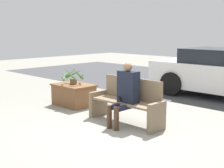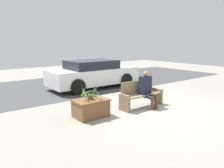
{
  "view_description": "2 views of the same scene",
  "coord_description": "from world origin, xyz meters",
  "px_view_note": "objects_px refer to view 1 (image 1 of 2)",
  "views": [
    {
      "loc": [
        3.96,
        -4.1,
        1.89
      ],
      "look_at": [
        -1.05,
        0.98,
        0.66
      ],
      "focal_mm": 50.0,
      "sensor_mm": 36.0,
      "label": 1
    },
    {
      "loc": [
        -5.58,
        -4.73,
        2.26
      ],
      "look_at": [
        -1.31,
        0.8,
        0.91
      ],
      "focal_mm": 35.0,
      "sensor_mm": 36.0,
      "label": 2
    }
  ],
  "objects_px": {
    "bench": "(127,102)",
    "potted_plant": "(73,76)",
    "person_seated": "(126,92)",
    "planter_box": "(74,94)"
  },
  "relations": [
    {
      "from": "bench",
      "to": "person_seated",
      "type": "height_order",
      "value": "person_seated"
    },
    {
      "from": "person_seated",
      "to": "potted_plant",
      "type": "xyz_separation_m",
      "value": [
        -2.1,
        0.35,
        0.06
      ]
    },
    {
      "from": "person_seated",
      "to": "planter_box",
      "type": "xyz_separation_m",
      "value": [
        -2.08,
        0.34,
        -0.4
      ]
    },
    {
      "from": "planter_box",
      "to": "potted_plant",
      "type": "xyz_separation_m",
      "value": [
        -0.02,
        0.01,
        0.46
      ]
    },
    {
      "from": "person_seated",
      "to": "potted_plant",
      "type": "relative_size",
      "value": 1.86
    },
    {
      "from": "person_seated",
      "to": "planter_box",
      "type": "height_order",
      "value": "person_seated"
    },
    {
      "from": "bench",
      "to": "planter_box",
      "type": "relative_size",
      "value": 1.64
    },
    {
      "from": "person_seated",
      "to": "bench",
      "type": "bearing_deg",
      "value": 123.41
    },
    {
      "from": "bench",
      "to": "potted_plant",
      "type": "relative_size",
      "value": 2.49
    },
    {
      "from": "planter_box",
      "to": "potted_plant",
      "type": "bearing_deg",
      "value": 161.55
    }
  ]
}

